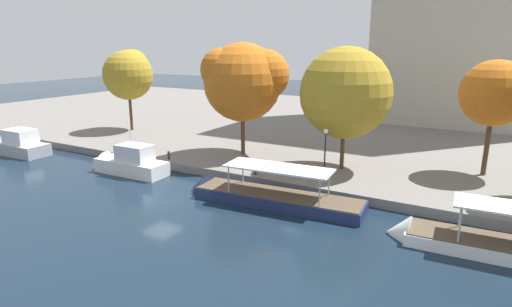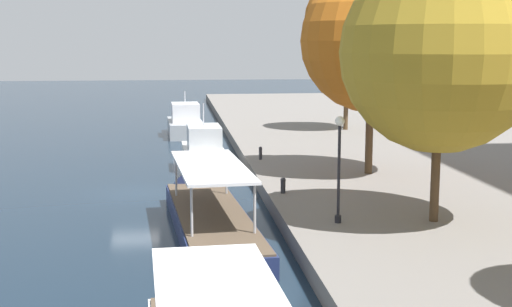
# 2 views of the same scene
# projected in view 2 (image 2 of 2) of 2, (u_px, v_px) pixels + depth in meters

# --- Properties ---
(ground_plane) EXTENTS (220.00, 220.00, 0.00)m
(ground_plane) POSITION_uv_depth(u_px,v_px,m) (135.00, 194.00, 37.24)
(ground_plane) COLOR #142333
(motor_yacht_0) EXTENTS (8.22, 3.09, 4.69)m
(motor_yacht_0) POSITION_uv_depth(u_px,v_px,m) (185.00, 125.00, 60.62)
(motor_yacht_0) COLOR #9EA3A8
(motor_yacht_0) RESTS_ON ground_plane
(motor_yacht_1) EXTENTS (8.13, 2.70, 4.86)m
(motor_yacht_1) POSITION_uv_depth(u_px,v_px,m) (203.00, 154.00, 45.01)
(motor_yacht_1) COLOR silver
(motor_yacht_1) RESTS_ON ground_plane
(tour_boat_2) EXTENTS (14.14, 3.90, 4.05)m
(tour_boat_2) POSITION_uv_depth(u_px,v_px,m) (208.00, 219.00, 30.59)
(tour_boat_2) COLOR navy
(tour_boat_2) RESTS_ON ground_plane
(mooring_bollard_0) EXTENTS (0.22, 0.22, 0.81)m
(mooring_bollard_0) POSITION_uv_depth(u_px,v_px,m) (260.00, 153.00, 43.37)
(mooring_bollard_0) COLOR #2D2D33
(mooring_bollard_0) RESTS_ON dock_promenade
(mooring_bollard_1) EXTENTS (0.26, 0.26, 0.78)m
(mooring_bollard_1) POSITION_uv_depth(u_px,v_px,m) (283.00, 185.00, 33.76)
(mooring_bollard_1) COLOR #2D2D33
(mooring_bollard_1) RESTS_ON dock_promenade
(lamp_post) EXTENTS (0.39, 0.39, 4.31)m
(lamp_post) POSITION_uv_depth(u_px,v_px,m) (339.00, 159.00, 27.95)
(lamp_post) COLOR black
(lamp_post) RESTS_ON dock_promenade
(tree_0) EXTENTS (7.93, 7.93, 10.76)m
(tree_0) POSITION_uv_depth(u_px,v_px,m) (442.00, 54.00, 27.47)
(tree_0) COLOR #4C3823
(tree_0) RESTS_ON dock_promenade
(tree_1) EXTENTS (6.27, 6.56, 10.33)m
(tree_1) POSITION_uv_depth(u_px,v_px,m) (352.00, 39.00, 57.20)
(tree_1) COLOR #4C3823
(tree_1) RESTS_ON dock_promenade
(tree_4) EXTENTS (8.25, 7.71, 11.11)m
(tree_4) POSITION_uv_depth(u_px,v_px,m) (373.00, 36.00, 37.56)
(tree_4) COLOR #4C3823
(tree_4) RESTS_ON dock_promenade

